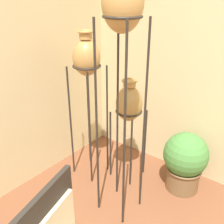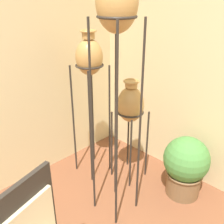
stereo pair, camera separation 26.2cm
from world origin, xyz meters
name	(u,v)px [view 1 (the left image)]	position (x,y,z in m)	size (l,w,h in m)	color
vase_stand_tall	(123,9)	(0.99, 0.91, 1.86)	(0.32, 0.32, 2.23)	#28231E
vase_stand_medium	(87,62)	(1.24, 1.53, 1.34)	(0.31, 0.31, 1.64)	#28231E
vase_stand_short	(129,105)	(1.46, 1.16, 0.89)	(0.30, 0.30, 1.17)	#28231E
potted_plant	(185,160)	(1.63, 0.54, 0.36)	(0.47, 0.47, 0.66)	brown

